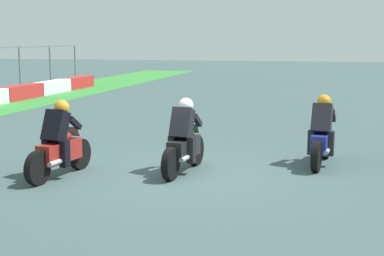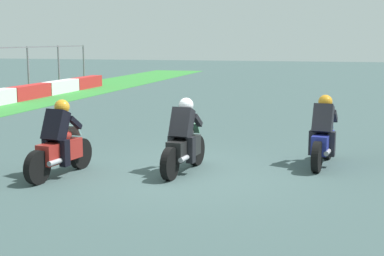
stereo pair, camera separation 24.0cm
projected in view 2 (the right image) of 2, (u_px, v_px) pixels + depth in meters
name	position (u px, v px, depth m)	size (l,w,h in m)	color
ground_plane	(188.00, 173.00, 11.21)	(120.00, 120.00, 0.00)	#3A4F4E
rider_lane_b	(323.00, 137.00, 11.81)	(2.04, 0.58, 1.51)	black
rider_lane_c	(184.00, 142.00, 11.19)	(2.04, 0.58, 1.51)	black
rider_lane_d	(60.00, 145.00, 10.89)	(2.04, 0.59, 1.51)	black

